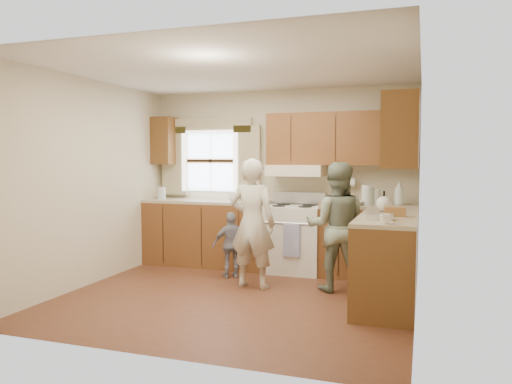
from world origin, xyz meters
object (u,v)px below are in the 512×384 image
(child, at_px, (232,245))
(woman_left, at_px, (252,223))
(stove, at_px, (294,237))
(woman_right, at_px, (336,227))

(child, bearing_deg, woman_left, 104.82)
(woman_left, bearing_deg, child, -40.59)
(stove, height_order, woman_right, woman_right)
(woman_left, distance_m, woman_right, 0.99)
(stove, relative_size, woman_right, 0.71)
(child, bearing_deg, stove, -171.42)
(stove, relative_size, woman_left, 0.69)
(woman_right, xyz_separation_m, child, (-1.38, 0.20, -0.32))
(woman_left, xyz_separation_m, child, (-0.41, 0.39, -0.35))
(woman_left, bearing_deg, stove, -102.80)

